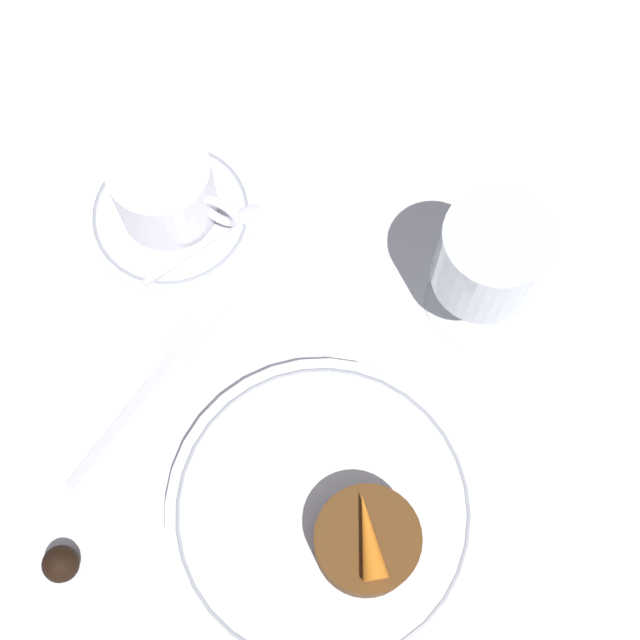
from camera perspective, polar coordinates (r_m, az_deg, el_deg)
The scene contains 10 objects.
ground_plane at distance 0.65m, azimuth -0.46°, elevation -9.79°, with size 3.00×3.00×0.00m, color white.
dinner_plate at distance 0.64m, azimuth 0.18°, elevation -12.06°, with size 0.22×0.22×0.01m.
saucer at distance 0.72m, azimuth -9.49°, elevation 6.64°, with size 0.13×0.13×0.01m.
coffee_cup at distance 0.69m, azimuth -9.92°, elevation 8.31°, with size 0.10×0.08×0.06m.
spoon at distance 0.70m, azimuth -6.66°, elevation 5.37°, with size 0.06×0.10×0.00m.
wine_glass at distance 0.63m, azimuth 10.74°, elevation 3.71°, with size 0.07×0.07×0.12m.
fork at distance 0.68m, azimuth -10.11°, elevation -3.17°, with size 0.04×0.17×0.01m.
dessert_cake at distance 0.61m, azimuth 3.00°, elevation -13.97°, with size 0.07×0.07×0.04m.
carrot_garnish at distance 0.58m, azimuth 3.14°, elevation -13.65°, with size 0.04×0.05×0.02m.
chocolate_truffle at distance 0.66m, azimuth -16.26°, elevation -14.76°, with size 0.03×0.03×0.03m.
Camera 1 is at (0.06, -0.11, 0.64)m, focal length 50.00 mm.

